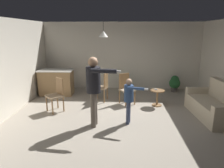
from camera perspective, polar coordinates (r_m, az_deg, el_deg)
name	(u,v)px	position (r m, az deg, el deg)	size (l,w,h in m)	color
ground	(121,119)	(5.67, 2.66, -9.82)	(7.68, 7.68, 0.00)	#9E9384
wall_back	(122,56)	(8.42, 2.79, 7.81)	(6.40, 0.10, 2.70)	silver
wall_left	(1,70)	(6.14, -28.62, 3.51)	(0.10, 6.40, 2.70)	silver
couch_floral	(214,106)	(6.35, 26.65, -5.47)	(0.98, 1.86, 1.00)	beige
kitchen_counter	(56,82)	(7.93, -15.27, 0.48)	(1.26, 0.66, 0.95)	#99754C
side_table_by_couch	(157,96)	(6.71, 12.55, -3.25)	(0.44, 0.44, 0.52)	olive
person_adult	(94,84)	(4.97, -5.04, -0.09)	(0.84, 0.57, 1.75)	#60564C
person_child	(129,96)	(5.19, 4.81, -3.41)	(0.57, 0.44, 1.20)	#384260
dining_chair_by_counter	(57,93)	(6.28, -15.21, -2.54)	(0.59, 0.59, 1.00)	olive
dining_chair_near_wall	(103,85)	(6.94, -2.61, -0.42)	(0.50, 0.50, 1.00)	olive
dining_chair_centre_back	(126,87)	(6.71, 3.92, -0.97)	(0.58, 0.58, 1.00)	olive
potted_plant_corner	(125,82)	(8.03, 3.68, 0.43)	(0.45, 0.45, 0.69)	#4C4742
potted_plant_by_wall	(175,83)	(8.41, 17.12, 0.30)	(0.43, 0.43, 0.65)	#4C4742
spare_remote_on_table	(156,89)	(6.67, 12.20, -1.44)	(0.04, 0.13, 0.04)	white
ceiling_light_pendant	(103,34)	(6.86, -2.43, 13.82)	(0.32, 0.32, 0.55)	silver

